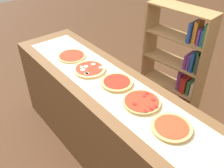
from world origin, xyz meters
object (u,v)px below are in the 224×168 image
at_px(pizza_mozzarella_1, 89,69).
at_px(pizza_plain_2, 117,82).
at_px(pizza_plain_0, 72,56).
at_px(pizza_plain_4, 171,127).
at_px(bookshelf, 182,67).
at_px(pizza_pepperoni_3, 142,102).

relative_size(pizza_mozzarella_1, pizza_plain_2, 1.07).
height_order(pizza_plain_0, pizza_mozzarella_1, pizza_mozzarella_1).
bearing_deg(pizza_plain_0, pizza_plain_4, 0.46).
bearing_deg(pizza_plain_4, bookshelf, 123.46).
relative_size(pizza_plain_0, pizza_plain_4, 0.98).
height_order(pizza_plain_2, pizza_plain_4, pizza_plain_2).
bearing_deg(pizza_plain_0, pizza_plain_2, 5.15).
height_order(pizza_mozzarella_1, pizza_pepperoni_3, pizza_mozzarella_1).
xyz_separation_m(pizza_pepperoni_3, bookshelf, (-0.43, 1.12, -0.32)).
bearing_deg(pizza_pepperoni_3, pizza_plain_0, -177.63).
height_order(pizza_mozzarella_1, pizza_plain_2, pizza_mozzarella_1).
bearing_deg(pizza_mozzarella_1, pizza_plain_2, 11.09).
distance_m(pizza_plain_0, pizza_plain_4, 1.31).
height_order(pizza_plain_0, pizza_plain_2, pizza_plain_2).
bearing_deg(pizza_pepperoni_3, pizza_mozzarella_1, -176.00).
xyz_separation_m(pizza_plain_0, pizza_plain_2, (0.66, 0.06, 0.00)).
bearing_deg(pizza_plain_2, pizza_plain_0, -174.85).
height_order(pizza_plain_2, pizza_pepperoni_3, pizza_pepperoni_3).
relative_size(pizza_plain_0, pizza_plain_2, 1.01).
distance_m(pizza_plain_0, bookshelf, 1.33).
bearing_deg(bookshelf, pizza_pepperoni_3, -68.84).
distance_m(pizza_plain_0, pizza_pepperoni_3, 0.99).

